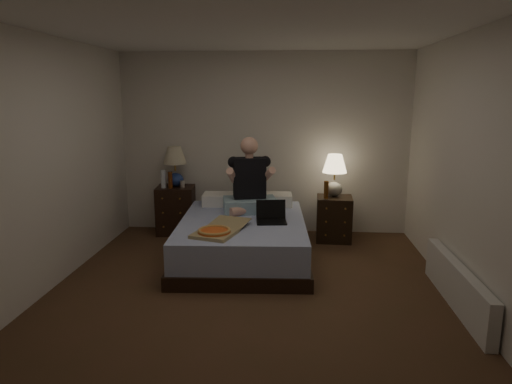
# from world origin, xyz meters

# --- Properties ---
(floor) EXTENTS (4.00, 4.50, 0.00)m
(floor) POSITION_xyz_m (0.00, 0.00, 0.00)
(floor) COLOR brown
(floor) RESTS_ON ground
(ceiling) EXTENTS (4.00, 4.50, 0.00)m
(ceiling) POSITION_xyz_m (0.00, 0.00, 2.50)
(ceiling) COLOR white
(ceiling) RESTS_ON ground
(wall_back) EXTENTS (4.00, 0.00, 2.50)m
(wall_back) POSITION_xyz_m (0.00, 2.25, 1.25)
(wall_back) COLOR white
(wall_back) RESTS_ON ground
(wall_front) EXTENTS (4.00, 0.00, 2.50)m
(wall_front) POSITION_xyz_m (0.00, -2.25, 1.25)
(wall_front) COLOR white
(wall_front) RESTS_ON ground
(wall_left) EXTENTS (0.00, 4.50, 2.50)m
(wall_left) POSITION_xyz_m (-2.00, 0.00, 1.25)
(wall_left) COLOR white
(wall_left) RESTS_ON ground
(wall_right) EXTENTS (0.00, 4.50, 2.50)m
(wall_right) POSITION_xyz_m (2.00, 0.00, 1.25)
(wall_right) COLOR white
(wall_right) RESTS_ON ground
(bed) EXTENTS (1.54, 2.00, 0.48)m
(bed) POSITION_xyz_m (-0.17, 1.05, 0.24)
(bed) COLOR #5F75BF
(bed) RESTS_ON floor
(nightstand_left) EXTENTS (0.55, 0.51, 0.66)m
(nightstand_left) POSITION_xyz_m (-1.22, 2.03, 0.33)
(nightstand_left) COLOR black
(nightstand_left) RESTS_ON floor
(nightstand_right) EXTENTS (0.48, 0.43, 0.59)m
(nightstand_right) POSITION_xyz_m (0.97, 1.86, 0.30)
(nightstand_right) COLOR black
(nightstand_right) RESTS_ON floor
(lamp_left) EXTENTS (0.37, 0.37, 0.56)m
(lamp_left) POSITION_xyz_m (-1.22, 2.05, 0.94)
(lamp_left) COLOR navy
(lamp_left) RESTS_ON nightstand_left
(lamp_right) EXTENTS (0.38, 0.38, 0.56)m
(lamp_right) POSITION_xyz_m (0.96, 1.92, 0.87)
(lamp_right) COLOR gray
(lamp_right) RESTS_ON nightstand_right
(water_bottle) EXTENTS (0.07, 0.07, 0.25)m
(water_bottle) POSITION_xyz_m (-1.36, 1.93, 0.79)
(water_bottle) COLOR silver
(water_bottle) RESTS_ON nightstand_left
(soda_can) EXTENTS (0.07, 0.07, 0.10)m
(soda_can) POSITION_xyz_m (-1.10, 1.95, 0.71)
(soda_can) COLOR silver
(soda_can) RESTS_ON nightstand_left
(beer_bottle_left) EXTENTS (0.06, 0.06, 0.23)m
(beer_bottle_left) POSITION_xyz_m (-1.26, 1.92, 0.78)
(beer_bottle_left) COLOR #5C2A0D
(beer_bottle_left) RESTS_ON nightstand_left
(beer_bottle_right) EXTENTS (0.06, 0.06, 0.23)m
(beer_bottle_right) POSITION_xyz_m (0.85, 1.77, 0.71)
(beer_bottle_right) COLOR #57300C
(beer_bottle_right) RESTS_ON nightstand_right
(person) EXTENTS (0.75, 0.64, 0.93)m
(person) POSITION_xyz_m (-0.12, 1.47, 0.95)
(person) COLOR black
(person) RESTS_ON bed
(laptop) EXTENTS (0.37, 0.32, 0.24)m
(laptop) POSITION_xyz_m (0.17, 0.95, 0.60)
(laptop) COLOR black
(laptop) RESTS_ON bed
(pizza_box) EXTENTS (0.60, 0.84, 0.08)m
(pizza_box) POSITION_xyz_m (-0.40, 0.42, 0.52)
(pizza_box) COLOR tan
(pizza_box) RESTS_ON bed
(radiator) EXTENTS (0.10, 1.60, 0.40)m
(radiator) POSITION_xyz_m (1.93, -0.04, 0.20)
(radiator) COLOR silver
(radiator) RESTS_ON floor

